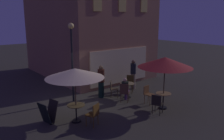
{
  "coord_description": "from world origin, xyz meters",
  "views": [
    {
      "loc": [
        -5.4,
        -9.37,
        4.15
      ],
      "look_at": [
        1.92,
        -0.0,
        1.49
      ],
      "focal_mm": 37.5,
      "sensor_mm": 36.0,
      "label": 1
    }
  ],
  "objects": [
    {
      "name": "cafe_building",
      "position": [
        2.68,
        4.27,
        3.52
      ],
      "size": [
        6.3,
        8.64,
        7.05
      ],
      "color": "#A26C4F",
      "rests_on": "ground"
    },
    {
      "name": "menu_sandwich_board",
      "position": [
        -2.02,
        -0.9,
        0.46
      ],
      "size": [
        0.75,
        0.68,
        0.89
      ],
      "rotation": [
        0.0,
        0.0,
        0.22
      ],
      "color": "black",
      "rests_on": "ground"
    },
    {
      "name": "patio_umbrella_1",
      "position": [
        -1.08,
        -1.48,
        2.03
      ],
      "size": [
        2.32,
        2.32,
        2.23
      ],
      "color": "black",
      "rests_on": "ground"
    },
    {
      "name": "cafe_table_1",
      "position": [
        -1.08,
        -1.48,
        0.52
      ],
      "size": [
        0.71,
        0.71,
        0.73
      ],
      "color": "black",
      "rests_on": "ground"
    },
    {
      "name": "ground_plane",
      "position": [
        0.0,
        0.0,
        0.0
      ],
      "size": [
        60.0,
        60.0,
        0.0
      ],
      "primitive_type": "plane",
      "color": "#38332B"
    },
    {
      "name": "patron_standing_1",
      "position": [
        1.46,
        0.34,
        0.87
      ],
      "size": [
        0.36,
        0.36,
        1.74
      ],
      "rotation": [
        0.0,
        0.0,
        4.96
      ],
      "color": "black",
      "rests_on": "ground"
    },
    {
      "name": "cafe_chair_2",
      "position": [
        -0.74,
        -2.27,
        0.55
      ],
      "size": [
        0.55,
        0.55,
        0.92
      ],
      "rotation": [
        0.0,
        0.0,
        1.98
      ],
      "color": "brown",
      "rests_on": "ground"
    },
    {
      "name": "cafe_chair_4",
      "position": [
        1.97,
        -0.0,
        0.53
      ],
      "size": [
        0.6,
        0.6,
        0.87
      ],
      "rotation": [
        0.0,
        0.0,
        -0.72
      ],
      "color": "#4E3E28",
      "rests_on": "ground"
    },
    {
      "name": "cafe_chair_1",
      "position": [
        2.06,
        -3.01,
        0.55
      ],
      "size": [
        0.56,
        0.56,
        0.9
      ],
      "rotation": [
        0.0,
        0.0,
        0.37
      ],
      "color": "black",
      "rests_on": "ground"
    },
    {
      "name": "patron_seated_0",
      "position": [
        2.06,
        -0.9,
        0.7
      ],
      "size": [
        0.54,
        0.52,
        1.23
      ],
      "rotation": [
        0.0,
        0.0,
        0.67
      ],
      "color": "#5C3669",
      "rests_on": "ground"
    },
    {
      "name": "cafe_chair_5",
      "position": [
        1.94,
        -0.99,
        0.58
      ],
      "size": [
        0.61,
        0.61,
        0.98
      ],
      "rotation": [
        0.0,
        0.0,
        0.67
      ],
      "color": "#513226",
      "rests_on": "ground"
    },
    {
      "name": "patio_umbrella_0",
      "position": [
        2.85,
        -2.7,
        2.19
      ],
      "size": [
        2.47,
        2.47,
        2.43
      ],
      "color": "black",
      "rests_on": "ground"
    },
    {
      "name": "cafe_table_0",
      "position": [
        2.85,
        -2.7,
        0.53
      ],
      "size": [
        0.71,
        0.71,
        0.74
      ],
      "color": "black",
      "rests_on": "ground"
    },
    {
      "name": "patron_standing_2",
      "position": [
        3.85,
        0.43,
        0.89
      ],
      "size": [
        0.33,
        0.33,
        1.75
      ],
      "rotation": [
        0.0,
        0.0,
        5.53
      ],
      "color": "#816B58",
      "rests_on": "ground"
    },
    {
      "name": "street_lamp_near_corner",
      "position": [
        0.0,
        0.71,
        2.62
      ],
      "size": [
        0.29,
        0.29,
        3.92
      ],
      "color": "black",
      "rests_on": "ground"
    },
    {
      "name": "cafe_table_2",
      "position": [
        2.55,
        -0.51,
        0.57
      ],
      "size": [
        0.75,
        0.75,
        0.78
      ],
      "color": "black",
      "rests_on": "ground"
    },
    {
      "name": "cafe_chair_3",
      "position": [
        3.25,
        0.04,
        0.59
      ],
      "size": [
        0.56,
        0.56,
        0.99
      ],
      "rotation": [
        0.0,
        0.0,
        -2.47
      ],
      "color": "#4E3C19",
      "rests_on": "ground"
    },
    {
      "name": "cafe_chair_0",
      "position": [
        2.72,
        -1.84,
        0.56
      ],
      "size": [
        0.46,
        0.46,
        0.9
      ],
      "rotation": [
        0.0,
        0.0,
        -1.43
      ],
      "color": "brown",
      "rests_on": "ground"
    }
  ]
}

